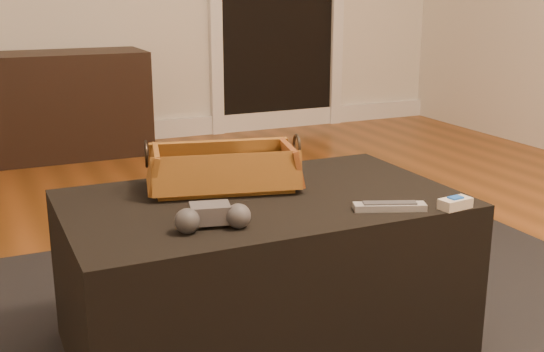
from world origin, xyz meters
name	(u,v)px	position (x,y,z in m)	size (l,w,h in m)	color
floor	(265,349)	(0.00, 0.00, -0.01)	(5.00, 5.50, 0.01)	brown
baseboard	(89,135)	(0.00, 2.73, 0.06)	(5.00, 0.04, 0.12)	white
media_cabinet	(10,108)	(-0.46, 2.51, 0.30)	(1.53, 0.45, 0.60)	black
ottoman	(262,273)	(-0.01, 0.00, 0.22)	(1.00, 0.60, 0.42)	black
tv_remote	(217,181)	(-0.09, 0.11, 0.46)	(0.21, 0.05, 0.02)	black
cloth_bundle	(261,168)	(0.04, 0.12, 0.48)	(0.11, 0.08, 0.06)	#C9B68B
wicker_basket	(224,171)	(-0.07, 0.12, 0.48)	(0.44, 0.29, 0.14)	#996322
game_controller	(212,216)	(-0.20, -0.17, 0.46)	(0.18, 0.11, 0.06)	#464649
silver_remote	(390,206)	(0.23, -0.22, 0.44)	(0.18, 0.10, 0.02)	#9EA0A5
cream_gadget	(455,203)	(0.39, -0.28, 0.45)	(0.09, 0.05, 0.03)	beige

